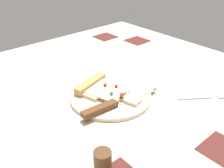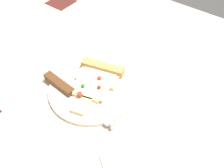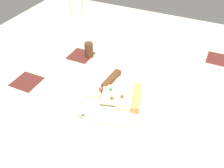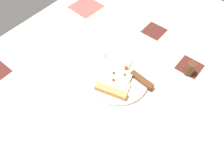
{
  "view_description": "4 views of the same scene",
  "coord_description": "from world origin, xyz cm",
  "px_view_note": "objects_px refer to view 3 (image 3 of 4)",
  "views": [
    {
      "loc": [
        31.47,
        36.49,
        38.81
      ],
      "look_at": [
        -10.26,
        -11.09,
        2.72
      ],
      "focal_mm": 40.67,
      "sensor_mm": 36.0,
      "label": 1
    },
    {
      "loc": [
        -39.12,
        23.69,
        51.14
      ],
      "look_at": [
        -11.95,
        -12.59,
        2.23
      ],
      "focal_mm": 41.5,
      "sensor_mm": 36.0,
      "label": 2
    },
    {
      "loc": [
        -60.76,
        -32.97,
        54.47
      ],
      "look_at": [
        -4.37,
        -6.66,
        3.04
      ],
      "focal_mm": 39.76,
      "sensor_mm": 36.0,
      "label": 3
    },
    {
      "loc": [
        21.64,
        -49.36,
        68.87
      ],
      "look_at": [
        -8.06,
        -13.0,
        1.6
      ],
      "focal_mm": 35.92,
      "sensor_mm": 36.0,
      "label": 4
    }
  ],
  "objects_px": {
    "drinking_glass": "(76,8)",
    "pepper_shaker": "(89,50)",
    "knife": "(105,87)",
    "pizza_slice": "(122,97)",
    "plate": "(114,99)",
    "fork": "(28,125)"
  },
  "relations": [
    {
      "from": "drinking_glass",
      "to": "pepper_shaker",
      "type": "distance_m",
      "value": 0.38
    },
    {
      "from": "pepper_shaker",
      "to": "drinking_glass",
      "type": "bearing_deg",
      "value": 38.44
    },
    {
      "from": "knife",
      "to": "drinking_glass",
      "type": "distance_m",
      "value": 0.6
    },
    {
      "from": "knife",
      "to": "pepper_shaker",
      "type": "relative_size",
      "value": 4.07
    },
    {
      "from": "pizza_slice",
      "to": "knife",
      "type": "bearing_deg",
      "value": 57.93
    },
    {
      "from": "plate",
      "to": "fork",
      "type": "height_order",
      "value": "plate"
    },
    {
      "from": "fork",
      "to": "knife",
      "type": "bearing_deg",
      "value": -83.91
    },
    {
      "from": "knife",
      "to": "pepper_shaker",
      "type": "distance_m",
      "value": 0.22
    },
    {
      "from": "plate",
      "to": "pizza_slice",
      "type": "xyz_separation_m",
      "value": [
        0.01,
        -0.02,
        0.01
      ]
    },
    {
      "from": "pizza_slice",
      "to": "drinking_glass",
      "type": "distance_m",
      "value": 0.66
    },
    {
      "from": "drinking_glass",
      "to": "knife",
      "type": "bearing_deg",
      "value": -140.06
    },
    {
      "from": "pepper_shaker",
      "to": "fork",
      "type": "relative_size",
      "value": 0.44
    },
    {
      "from": "pepper_shaker",
      "to": "knife",
      "type": "bearing_deg",
      "value": -137.45
    },
    {
      "from": "knife",
      "to": "drinking_glass",
      "type": "relative_size",
      "value": 2.52
    },
    {
      "from": "pizza_slice",
      "to": "fork",
      "type": "relative_size",
      "value": 1.39
    },
    {
      "from": "plate",
      "to": "fork",
      "type": "distance_m",
      "value": 0.27
    },
    {
      "from": "knife",
      "to": "plate",
      "type": "bearing_deg",
      "value": 154.7
    },
    {
      "from": "knife",
      "to": "drinking_glass",
      "type": "xyz_separation_m",
      "value": [
        0.46,
        0.38,
        0.03
      ]
    },
    {
      "from": "plate",
      "to": "pepper_shaker",
      "type": "xyz_separation_m",
      "value": [
        0.19,
        0.2,
        0.02
      ]
    },
    {
      "from": "plate",
      "to": "pizza_slice",
      "type": "height_order",
      "value": "pizza_slice"
    },
    {
      "from": "pizza_slice",
      "to": "pepper_shaker",
      "type": "bearing_deg",
      "value": 34.91
    },
    {
      "from": "drinking_glass",
      "to": "pepper_shaker",
      "type": "bearing_deg",
      "value": -141.56
    }
  ]
}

